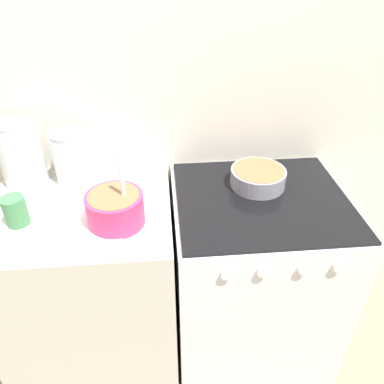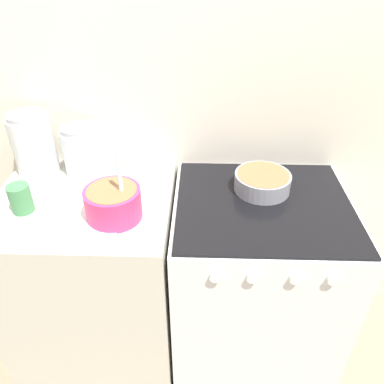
% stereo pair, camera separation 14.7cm
% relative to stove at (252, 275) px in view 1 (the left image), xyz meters
% --- Properties ---
extents(wall_back, '(4.48, 0.05, 2.40)m').
position_rel_stove_xyz_m(wall_back, '(-0.38, 0.35, 0.75)').
color(wall_back, beige).
rests_on(wall_back, ground_plane).
extents(countertop_cabinet, '(0.73, 0.65, 0.90)m').
position_rel_stove_xyz_m(countertop_cabinet, '(-0.74, 0.00, 0.00)').
color(countertop_cabinet, beige).
rests_on(countertop_cabinet, ground_plane).
extents(stove, '(0.73, 0.66, 0.90)m').
position_rel_stove_xyz_m(stove, '(0.00, 0.00, 0.00)').
color(stove, silver).
rests_on(stove, ground_plane).
extents(mixing_bowl, '(0.21, 0.21, 0.28)m').
position_rel_stove_xyz_m(mixing_bowl, '(-0.58, -0.11, 0.52)').
color(mixing_bowl, '#E0336B').
rests_on(mixing_bowl, countertop_cabinet).
extents(baking_pan, '(0.23, 0.23, 0.08)m').
position_rel_stove_xyz_m(baking_pan, '(0.00, 0.09, 0.49)').
color(baking_pan, gray).
rests_on(baking_pan, stove).
extents(storage_jar_left, '(0.18, 0.18, 0.28)m').
position_rel_stove_xyz_m(storage_jar_left, '(-0.99, 0.21, 0.57)').
color(storage_jar_left, silver).
rests_on(storage_jar_left, countertop_cabinet).
extents(storage_jar_middle, '(0.16, 0.16, 0.22)m').
position_rel_stove_xyz_m(storage_jar_middle, '(-0.78, 0.21, 0.55)').
color(storage_jar_middle, silver).
rests_on(storage_jar_middle, countertop_cabinet).
extents(tin_can, '(0.08, 0.08, 0.11)m').
position_rel_stove_xyz_m(tin_can, '(-0.94, -0.08, 0.51)').
color(tin_can, '#3F7F4C').
rests_on(tin_can, countertop_cabinet).
extents(recipe_page, '(0.22, 0.21, 0.01)m').
position_rel_stove_xyz_m(recipe_page, '(-0.66, -0.15, 0.45)').
color(recipe_page, white).
rests_on(recipe_page, countertop_cabinet).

